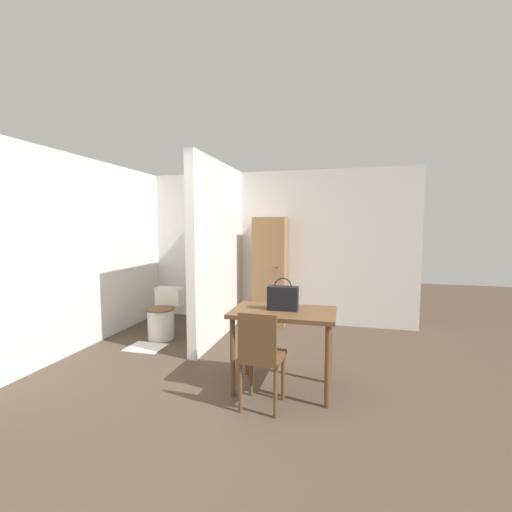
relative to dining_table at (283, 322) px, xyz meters
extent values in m
plane|color=#4C3D30|center=(-0.76, -0.92, -0.68)|extent=(16.00, 16.00, 0.00)
cube|color=white|center=(-0.76, 2.42, 0.57)|extent=(4.93, 0.12, 2.50)
cube|color=white|center=(-2.78, 0.72, 0.57)|extent=(0.12, 4.28, 2.50)
cube|color=white|center=(-1.18, 1.40, 0.57)|extent=(0.12, 1.91, 2.50)
cube|color=brown|center=(0.00, 0.00, 0.09)|extent=(1.00, 0.61, 0.04)
cylinder|color=brown|center=(-0.44, -0.24, -0.30)|extent=(0.05, 0.05, 0.75)
cylinder|color=brown|center=(0.44, -0.24, -0.30)|extent=(0.05, 0.05, 0.75)
cylinder|color=brown|center=(-0.44, 0.24, -0.30)|extent=(0.05, 0.05, 0.75)
cylinder|color=brown|center=(0.44, 0.24, -0.30)|extent=(0.05, 0.05, 0.75)
cube|color=brown|center=(-0.12, -0.36, -0.22)|extent=(0.38, 0.38, 0.04)
cube|color=brown|center=(-0.13, -0.53, 0.00)|extent=(0.33, 0.04, 0.41)
cylinder|color=brown|center=(-0.27, -0.20, -0.46)|extent=(0.04, 0.04, 0.44)
cylinder|color=brown|center=(0.04, -0.21, -0.46)|extent=(0.04, 0.04, 0.44)
cylinder|color=brown|center=(-0.28, -0.51, -0.46)|extent=(0.04, 0.04, 0.44)
cylinder|color=brown|center=(0.03, -0.52, -0.46)|extent=(0.04, 0.04, 0.44)
cylinder|color=silver|center=(-1.95, 1.08, -0.47)|extent=(0.37, 0.37, 0.42)
cylinder|color=brown|center=(-1.95, 1.08, -0.25)|extent=(0.39, 0.39, 0.02)
cube|color=silver|center=(-1.95, 1.33, -0.12)|extent=(0.38, 0.18, 0.28)
cube|color=black|center=(-0.01, 0.01, 0.23)|extent=(0.29, 0.12, 0.23)
torus|color=black|center=(-0.01, 0.01, 0.35)|extent=(0.17, 0.01, 0.17)
cube|color=#997047|center=(-0.59, 2.17, 0.19)|extent=(0.52, 0.34, 1.74)
sphere|color=black|center=(-0.45, 1.98, 0.28)|extent=(0.02, 0.02, 0.02)
cube|color=silver|center=(-1.95, 0.68, -0.67)|extent=(0.47, 0.37, 0.01)
camera|label=1|loc=(0.55, -3.22, 0.93)|focal=24.00mm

